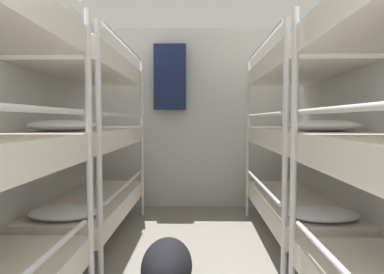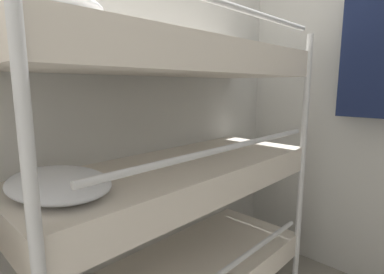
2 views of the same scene
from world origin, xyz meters
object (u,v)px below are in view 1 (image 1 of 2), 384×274
duffel_bag (167,266)px  hanging_coat (170,77)px  bunk_stack_left_far (90,137)px  bunk_stack_right_far (298,137)px

duffel_bag → hanging_coat: bearing=94.2°
duffel_bag → bunk_stack_left_far: bearing=131.6°
bunk_stack_right_far → hanging_coat: hanging_coat is taller
bunk_stack_right_far → duffel_bag: (-1.21, -0.96, -0.89)m
bunk_stack_left_far → duffel_bag: (0.86, -0.96, -0.89)m
bunk_stack_left_far → bunk_stack_right_far: 2.07m
bunk_stack_right_far → hanging_coat: 2.08m
bunk_stack_left_far → bunk_stack_right_far: (2.07, 0.00, 0.00)m
bunk_stack_right_far → duffel_bag: bearing=-141.5°
bunk_stack_left_far → duffel_bag: size_ratio=3.21×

